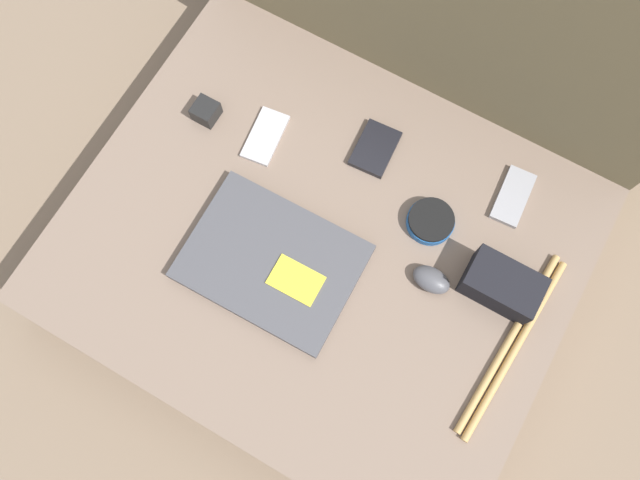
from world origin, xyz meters
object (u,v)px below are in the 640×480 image
Objects in this scene: computer_mouse at (431,280)px; camera_pouch at (502,285)px; phone_silver at (374,148)px; phone_small at (513,197)px; charger_brick at (206,111)px; speaker_puck at (431,221)px; phone_black at (265,136)px; laptop at (272,262)px.

camera_pouch reaches higher than computer_mouse.
camera_pouch is (0.32, -0.13, 0.03)m from phone_silver.
phone_small is 0.60m from charger_brick.
speaker_puck reaches higher than phone_small.
speaker_puck is 0.35m from phone_black.
laptop is at bearing -104.66° from phone_silver.
camera_pouch is (0.11, 0.05, 0.02)m from computer_mouse.
phone_black is at bearing 174.41° from camera_pouch.
computer_mouse is at bearing -44.47° from phone_silver.
charger_brick reaches higher than speaker_puck.
computer_mouse reaches higher than phone_black.
speaker_puck is at bearing 2.04° from charger_brick.
phone_small is at bearing 75.20° from computer_mouse.
phone_black is at bearing -161.59° from phone_silver.
laptop is 0.25m from phone_black.
speaker_puck is 0.18m from phone_silver.
phone_silver is at bearing 15.09° from phone_black.
phone_black is at bearing 167.26° from computer_mouse.
charger_brick reaches higher than phone_silver.
camera_pouch is (0.05, -0.17, 0.03)m from phone_small.
computer_mouse is 0.54× the size of camera_pouch.
phone_small is 2.54× the size of charger_brick.
phone_small is at bearing 4.69° from phone_silver.
camera_pouch is at bearing 24.03° from computer_mouse.
laptop reaches higher than phone_black.
phone_silver is (-0.16, 0.08, -0.01)m from speaker_puck.
phone_small is at bearing 105.93° from camera_pouch.
camera_pouch reaches higher than speaker_puck.
speaker_puck reaches higher than phone_silver.
camera_pouch is 0.63m from charger_brick.
computer_mouse reaches higher than phone_silver.
charger_brick is (-0.63, 0.03, -0.02)m from camera_pouch.
laptop is 6.77× the size of charger_brick.
speaker_puck reaches higher than phone_black.
charger_brick is (-0.26, 0.19, 0.01)m from laptop.
charger_brick reaches higher than phone_small.
phone_silver is 0.91× the size of phone_small.
phone_small is (0.11, 0.12, -0.01)m from speaker_puck.
laptop is at bearing -135.58° from speaker_puck.
charger_brick is at bearing -177.96° from speaker_puck.
computer_mouse is at bearing -63.05° from speaker_puck.
charger_brick is at bearing -170.81° from phone_small.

